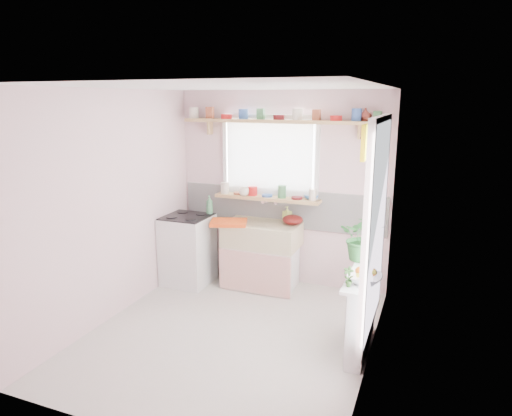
% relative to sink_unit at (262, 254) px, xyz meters
% --- Properties ---
extents(room, '(3.20, 3.20, 3.20)m').
position_rel_sink_unit_xyz_m(room, '(0.81, -0.43, 0.94)').
color(room, beige).
rests_on(room, ground).
extents(sink_unit, '(0.95, 0.65, 1.11)m').
position_rel_sink_unit_xyz_m(sink_unit, '(0.00, 0.00, 0.00)').
color(sink_unit, white).
rests_on(sink_unit, ground).
extents(cooker, '(0.58, 0.58, 0.93)m').
position_rel_sink_unit_xyz_m(cooker, '(-0.95, -0.24, 0.03)').
color(cooker, white).
rests_on(cooker, ground).
extents(radiator_ledge, '(0.22, 0.95, 0.78)m').
position_rel_sink_unit_xyz_m(radiator_ledge, '(1.45, -1.09, -0.03)').
color(radiator_ledge, white).
rests_on(radiator_ledge, ground).
extents(windowsill, '(1.40, 0.22, 0.04)m').
position_rel_sink_unit_xyz_m(windowsill, '(-0.00, 0.19, 0.71)').
color(windowsill, tan).
rests_on(windowsill, room).
extents(pine_shelf, '(2.52, 0.24, 0.04)m').
position_rel_sink_unit_xyz_m(pine_shelf, '(0.15, 0.18, 1.69)').
color(pine_shelf, tan).
rests_on(pine_shelf, room).
extents(shelf_crockery, '(2.47, 0.11, 0.12)m').
position_rel_sink_unit_xyz_m(shelf_crockery, '(0.15, 0.18, 1.76)').
color(shelf_crockery, silver).
rests_on(shelf_crockery, pine_shelf).
extents(sill_crockery, '(1.35, 0.11, 0.12)m').
position_rel_sink_unit_xyz_m(sill_crockery, '(-0.02, 0.19, 0.78)').
color(sill_crockery, silver).
rests_on(sill_crockery, windowsill).
extents(dish_tray, '(0.53, 0.47, 0.04)m').
position_rel_sink_unit_xyz_m(dish_tray, '(-0.38, -0.19, 0.44)').
color(dish_tray, '#EF4D15').
rests_on(dish_tray, sink_unit).
extents(colander, '(0.30, 0.30, 0.12)m').
position_rel_sink_unit_xyz_m(colander, '(0.37, 0.10, 0.48)').
color(colander, '#520F0E').
rests_on(colander, sink_unit).
extents(jade_plant, '(0.46, 0.40, 0.48)m').
position_rel_sink_unit_xyz_m(jade_plant, '(1.36, -0.69, 0.58)').
color(jade_plant, '#2C6F32').
rests_on(jade_plant, radiator_ledge).
extents(fruit_bowl, '(0.32, 0.32, 0.08)m').
position_rel_sink_unit_xyz_m(fruit_bowl, '(1.48, -1.28, 0.38)').
color(fruit_bowl, silver).
rests_on(fruit_bowl, radiator_ledge).
extents(herb_pot, '(0.10, 0.07, 0.19)m').
position_rel_sink_unit_xyz_m(herb_pot, '(1.36, -1.43, 0.44)').
color(herb_pot, '#37692A').
rests_on(herb_pot, radiator_ledge).
extents(soap_bottle_sink, '(0.12, 0.12, 0.20)m').
position_rel_sink_unit_xyz_m(soap_bottle_sink, '(0.27, 0.21, 0.52)').
color(soap_bottle_sink, '#C1D45E').
rests_on(soap_bottle_sink, sink_unit).
extents(sill_cup, '(0.14, 0.14, 0.10)m').
position_rel_sink_unit_xyz_m(sill_cup, '(-0.30, 0.13, 0.78)').
color(sill_cup, white).
rests_on(sill_cup, windowsill).
extents(sill_bowl, '(0.19, 0.19, 0.06)m').
position_rel_sink_unit_xyz_m(sill_bowl, '(0.57, 0.25, 0.76)').
color(sill_bowl, '#366FB2').
rests_on(sill_bowl, windowsill).
extents(shelf_vase, '(0.18, 0.18, 0.15)m').
position_rel_sink_unit_xyz_m(shelf_vase, '(1.18, 0.24, 1.78)').
color(shelf_vase, '#953A2E').
rests_on(shelf_vase, pine_shelf).
extents(cooker_bottle, '(0.12, 0.12, 0.24)m').
position_rel_sink_unit_xyz_m(cooker_bottle, '(-0.73, -0.02, 0.60)').
color(cooker_bottle, '#458B5D').
rests_on(cooker_bottle, cooker).
extents(fruit, '(0.20, 0.14, 0.10)m').
position_rel_sink_unit_xyz_m(fruit, '(1.49, -1.28, 0.44)').
color(fruit, orange).
rests_on(fruit, fruit_bowl).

